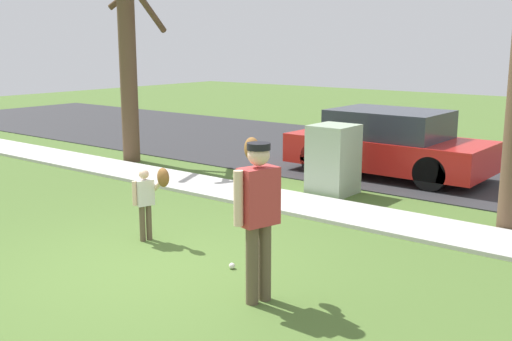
{
  "coord_description": "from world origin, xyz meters",
  "views": [
    {
      "loc": [
        5.43,
        -4.69,
        2.68
      ],
      "look_at": [
        0.42,
        1.65,
        1.0
      ],
      "focal_mm": 43.48,
      "sensor_mm": 36.0,
      "label": 1
    }
  ],
  "objects_px": {
    "person_adult": "(257,203)",
    "parked_hatchback_red": "(388,144)",
    "street_tree_far": "(127,38)",
    "person_child": "(150,193)",
    "utility_cabinet": "(333,159)",
    "baseball": "(232,266)"
  },
  "relations": [
    {
      "from": "person_adult",
      "to": "parked_hatchback_red",
      "type": "relative_size",
      "value": 0.42
    },
    {
      "from": "parked_hatchback_red",
      "to": "street_tree_far",
      "type": "bearing_deg",
      "value": 22.47
    },
    {
      "from": "person_child",
      "to": "utility_cabinet",
      "type": "distance_m",
      "value": 3.93
    },
    {
      "from": "person_child",
      "to": "street_tree_far",
      "type": "xyz_separation_m",
      "value": [
        -4.7,
        3.68,
        2.1
      ]
    },
    {
      "from": "utility_cabinet",
      "to": "street_tree_far",
      "type": "height_order",
      "value": "street_tree_far"
    },
    {
      "from": "person_child",
      "to": "utility_cabinet",
      "type": "height_order",
      "value": "utility_cabinet"
    },
    {
      "from": "street_tree_far",
      "to": "parked_hatchback_red",
      "type": "relative_size",
      "value": 1.3
    },
    {
      "from": "baseball",
      "to": "street_tree_far",
      "type": "xyz_separation_m",
      "value": [
        -6.26,
        3.8,
        2.74
      ]
    },
    {
      "from": "utility_cabinet",
      "to": "street_tree_far",
      "type": "relative_size",
      "value": 0.24
    },
    {
      "from": "person_adult",
      "to": "baseball",
      "type": "height_order",
      "value": "person_adult"
    },
    {
      "from": "person_child",
      "to": "baseball",
      "type": "relative_size",
      "value": 14.11
    },
    {
      "from": "person_child",
      "to": "street_tree_far",
      "type": "bearing_deg",
      "value": 156.81
    },
    {
      "from": "person_child",
      "to": "baseball",
      "type": "height_order",
      "value": "person_child"
    },
    {
      "from": "person_adult",
      "to": "utility_cabinet",
      "type": "distance_m",
      "value": 4.92
    },
    {
      "from": "person_adult",
      "to": "person_child",
      "type": "height_order",
      "value": "person_adult"
    },
    {
      "from": "person_child",
      "to": "baseball",
      "type": "bearing_deg",
      "value": 10.35
    },
    {
      "from": "person_adult",
      "to": "parked_hatchback_red",
      "type": "distance_m",
      "value": 6.76
    },
    {
      "from": "person_child",
      "to": "utility_cabinet",
      "type": "xyz_separation_m",
      "value": [
        0.52,
        3.89,
        -0.06
      ]
    },
    {
      "from": "baseball",
      "to": "person_child",
      "type": "bearing_deg",
      "value": 175.53
    },
    {
      "from": "baseball",
      "to": "street_tree_far",
      "type": "bearing_deg",
      "value": 148.77
    },
    {
      "from": "person_adult",
      "to": "utility_cabinet",
      "type": "height_order",
      "value": "person_adult"
    },
    {
      "from": "person_child",
      "to": "utility_cabinet",
      "type": "bearing_deg",
      "value": 97.25
    }
  ]
}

